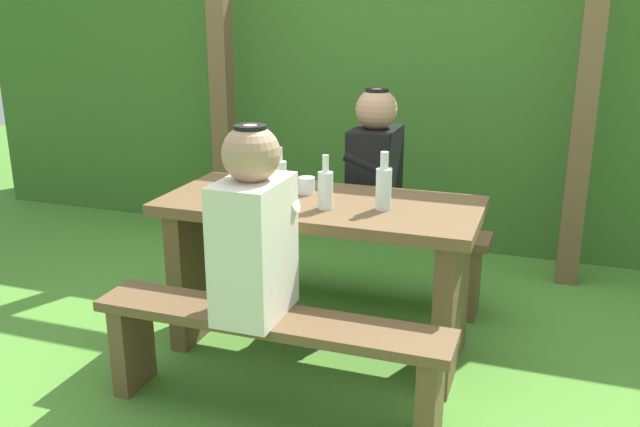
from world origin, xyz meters
name	(u,v)px	position (x,y,z in m)	size (l,w,h in m)	color
ground_plane	(320,346)	(0.00, 0.00, 0.00)	(12.00, 12.00, 0.00)	#4E892F
hedge_backdrop	(416,88)	(0.00, 2.02, 0.98)	(6.40, 0.96, 1.96)	#3B6826
pergola_post_left	(222,93)	(-1.09, 1.21, 1.00)	(0.12, 0.12, 1.99)	brown
pergola_post_right	(585,110)	(1.09, 1.21, 1.00)	(0.12, 0.12, 1.99)	brown
picnic_table	(320,249)	(0.00, 0.00, 0.49)	(1.40, 0.64, 0.71)	brown
bench_near	(270,343)	(0.00, -0.58, 0.31)	(1.40, 0.24, 0.42)	brown
bench_far	(356,245)	(0.00, 0.58, 0.31)	(1.40, 0.24, 0.42)	brown
person_white_shirt	(254,230)	(-0.05, -0.58, 0.76)	(0.25, 0.35, 0.72)	silver
person_black_coat	(375,165)	(0.09, 0.58, 0.76)	(0.25, 0.35, 0.72)	black
drinking_glass	(307,185)	(-0.10, 0.09, 0.75)	(0.08, 0.08, 0.08)	silver
bottle_left	(325,188)	(0.06, -0.11, 0.80)	(0.07, 0.07, 0.23)	silver
bottle_right	(384,186)	(0.30, -0.04, 0.81)	(0.07, 0.07, 0.25)	silver
bottle_center	(280,180)	(-0.16, -0.06, 0.81)	(0.06, 0.06, 0.24)	silver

